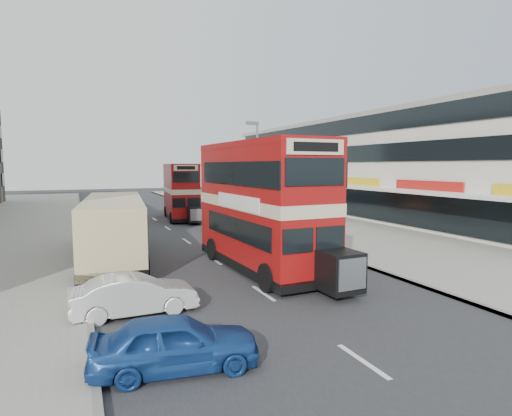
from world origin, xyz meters
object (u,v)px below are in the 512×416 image
pedestrian_near (306,220)px  car_right_a (234,221)px  bus_main (262,206)px  coach (114,226)px  car_right_b (227,214)px  car_left_front (135,295)px  street_lamp (256,166)px  bus_second (181,191)px  car_right_c (196,204)px  car_left_near (175,343)px  cyclist (232,220)px

pedestrian_near → car_right_a: bearing=-62.6°
bus_main → car_right_a: bus_main is taller
coach → car_right_b: coach is taller
car_right_a → car_left_front: bearing=-31.5°
street_lamp → bus_second: 8.69m
street_lamp → pedestrian_near: street_lamp is taller
bus_main → car_left_front: size_ratio=2.61×
car_right_b → car_right_c: 9.82m
bus_second → car_right_b: bearing=141.5°
bus_main → car_right_c: bus_main is taller
bus_main → bus_second: bus_main is taller
car_right_b → car_left_front: bearing=-29.6°
bus_second → car_left_near: size_ratio=2.27×
bus_second → coach: bus_second is taller
car_right_c → bus_main: bearing=-10.0°
car_right_a → cyclist: 0.49m
bus_second → car_right_c: size_ratio=2.06×
street_lamp → car_left_near: (-10.85, -20.64, -4.12)m
street_lamp → pedestrian_near: (1.98, -4.31, -3.84)m
car_right_c → cyclist: 13.83m
coach → car_right_b: (10.11, 11.72, -1.09)m
street_lamp → car_right_b: bearing=104.3°
car_left_near → car_right_a: (8.82, 20.24, -0.08)m
bus_second → pedestrian_near: bearing=124.4°
car_left_near → bus_main: bearing=-28.1°
street_lamp → coach: (-11.15, -7.66, -3.07)m
car_right_c → cyclist: (-0.87, -13.80, -0.08)m
car_left_front → pedestrian_near: 17.93m
car_left_front → car_right_b: 22.88m
street_lamp → car_left_front: bearing=-124.4°
coach → bus_main: bearing=-33.8°
car_right_b → pedestrian_near: pedestrian_near is taller
car_left_near → coach: bearing=8.9°
bus_second → car_right_b: size_ratio=2.00×
car_right_a → car_right_b: 4.58m
street_lamp → coach: bearing=-145.5°
car_left_front → car_right_a: bearing=-31.1°
car_right_a → pedestrian_near: (4.01, -3.91, 0.35)m
coach → car_right_c: coach is taller
bus_main → coach: bearing=-41.5°
bus_main → bus_second: bearing=-94.6°
car_right_b → pedestrian_near: (3.02, -8.38, 0.32)m
car_left_near → car_left_front: 4.25m
street_lamp → car_left_front: size_ratio=2.06×
car_right_a → car_right_b: car_right_b is taller
car_right_c → pedestrian_near: bearing=8.2°
car_left_near → car_right_b: car_left_near is taller
car_right_a → car_right_b: size_ratio=0.92×
car_left_front → pedestrian_near: size_ratio=2.50×
car_left_front → pedestrian_near: pedestrian_near is taller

